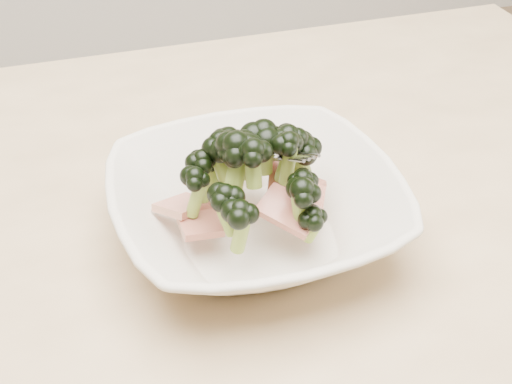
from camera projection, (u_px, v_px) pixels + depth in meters
The scene contains 2 objects.
dining_table at pixel (180, 306), 0.72m from camera, with size 1.20×0.80×0.75m.
broccoli_dish at pixel (256, 202), 0.63m from camera, with size 0.26×0.27×0.12m.
Camera 1 is at (-0.08, -0.51, 1.17)m, focal length 50.00 mm.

